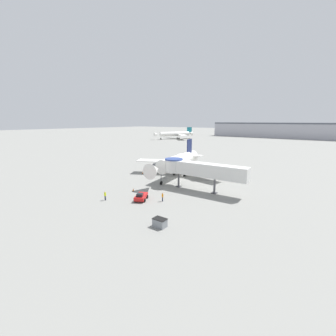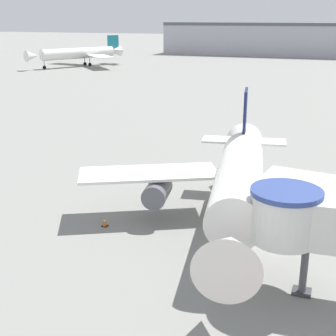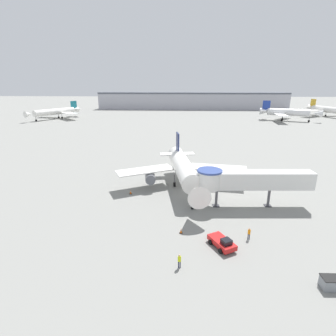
# 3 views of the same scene
# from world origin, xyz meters

# --- Properties ---
(ground_plane) EXTENTS (800.00, 800.00, 0.00)m
(ground_plane) POSITION_xyz_m (0.00, 0.00, 0.00)
(ground_plane) COLOR gray
(main_airplane) EXTENTS (26.24, 25.27, 9.60)m
(main_airplane) POSITION_xyz_m (-1.26, 1.50, 4.06)
(main_airplane) COLOR white
(main_airplane) RESTS_ON ground_plane
(jet_bridge) EXTENTS (18.96, 4.27, 6.43)m
(jet_bridge) POSITION_xyz_m (8.97, -5.51, 4.75)
(jet_bridge) COLOR silver
(jet_bridge) RESTS_ON ground_plane
(pushback_tug_red) EXTENTS (3.50, 4.26, 1.56)m
(pushback_tug_red) POSITION_xyz_m (3.62, -17.58, 0.69)
(pushback_tug_red) COLOR red
(pushback_tug_red) RESTS_ON ground_plane
(service_container_gray) EXTENTS (1.99, 1.38, 1.27)m
(service_container_gray) POSITION_xyz_m (13.55, -24.03, 0.64)
(service_container_gray) COLOR gray
(service_container_gray) RESTS_ON ground_plane
(traffic_cone_near_nose) EXTENTS (0.43, 0.43, 0.71)m
(traffic_cone_near_nose) POSITION_xyz_m (-1.60, -14.56, 0.34)
(traffic_cone_near_nose) COLOR black
(traffic_cone_near_nose) RESTS_ON ground_plane
(traffic_cone_port_wing) EXTENTS (0.48, 0.48, 0.79)m
(traffic_cone_port_wing) POSITION_xyz_m (-11.15, -1.50, 0.38)
(traffic_cone_port_wing) COLOR black
(traffic_cone_port_wing) RESTS_ON ground_plane
(ground_crew_marshaller) EXTENTS (0.38, 0.31, 1.70)m
(ground_crew_marshaller) POSITION_xyz_m (7.37, -15.65, 0.98)
(ground_crew_marshaller) COLOR #1E2338
(ground_crew_marshaller) RESTS_ON ground_plane
(ground_crew_wing_walker) EXTENTS (0.37, 0.26, 1.77)m
(ground_crew_wing_walker) POSITION_xyz_m (-1.73, -21.80, 1.02)
(ground_crew_wing_walker) COLOR #1E2338
(ground_crew_wing_walker) RESTS_ON ground_plane
(background_jet_blue_tail) EXTENTS (30.69, 30.60, 10.75)m
(background_jet_blue_tail) POSITION_xyz_m (56.32, 104.82, 4.72)
(background_jet_blue_tail) COLOR white
(background_jet_blue_tail) RESTS_ON ground_plane
(background_jet_teal_tail) EXTENTS (29.71, 33.35, 9.61)m
(background_jet_teal_tail) POSITION_xyz_m (-76.06, 106.57, 4.24)
(background_jet_teal_tail) COLOR white
(background_jet_teal_tail) RESTS_ON ground_plane
(background_jet_gold_tail) EXTENTS (32.80, 33.98, 10.25)m
(background_jet_gold_tail) POSITION_xyz_m (88.64, 125.35, 4.51)
(background_jet_gold_tail) COLOR white
(background_jet_gold_tail) RESTS_ON ground_plane
(terminal_building) EXTENTS (150.17, 19.42, 13.34)m
(terminal_building) POSITION_xyz_m (5.91, 175.00, 6.68)
(terminal_building) COLOR #A8A8B2
(terminal_building) RESTS_ON ground_plane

